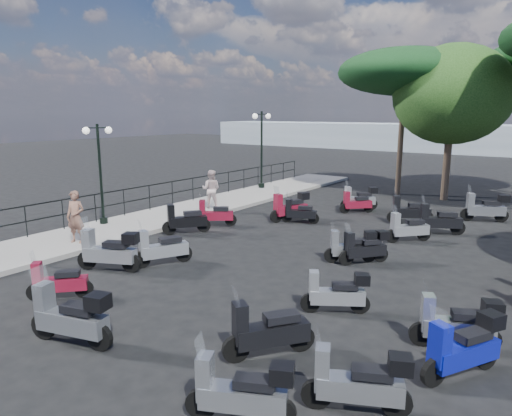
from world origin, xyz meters
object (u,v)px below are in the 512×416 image
Objects in this scene: scooter_2 at (109,252)px; pine_2 at (405,72)px; scooter_5 at (290,207)px; scooter_29 at (485,208)px; scooter_23 at (408,229)px; scooter_30 at (409,212)px; scooter_17 at (356,203)px; scooter_3 at (215,215)px; scooter_10 at (299,213)px; scooter_31 at (358,383)px; scooter_7 at (71,318)px; scooter_8 at (58,283)px; scooter_4 at (185,220)px; broadleaf_tree at (453,95)px; scooter_20 at (267,332)px; scooter_14 at (336,293)px; scooter_13 at (241,392)px; scooter_21 at (457,324)px; scooter_19 at (463,349)px; lamp_post_1 at (100,168)px; woman at (76,217)px; scooter_9 at (161,249)px; scooter_15 at (365,248)px; scooter_16 at (351,247)px; scooter_22 at (439,221)px; pedestrian_far at (211,189)px; scooter_11 at (360,199)px; lamp_post_2 at (262,145)px.

scooter_2 is 0.23× the size of pine_2.
scooter_5 is 7.84m from scooter_29.
scooter_23 is 2.71m from scooter_30.
scooter_30 reaches higher than scooter_17.
scooter_29 is (8.41, 6.86, 0.10)m from scooter_3.
scooter_31 reaches higher than scooter_10.
scooter_7 is at bearing 123.43° from scooter_5.
scooter_8 is at bearing 174.03° from scooter_2.
scooter_4 is 0.20× the size of broadleaf_tree.
scooter_20 is at bearing 142.69° from scooter_5.
scooter_7 is 1.51× the size of scooter_8.
scooter_7 reaches higher than scooter_14.
scooter_13 is 4.44m from scooter_21.
scooter_31 is at bearing 90.46° from scooter_19.
lamp_post_1 is at bearing 36.65° from scooter_13.
scooter_2 is 1.00× the size of scooter_5.
scooter_30 is at bearing 27.76° from woman.
scooter_23 is at bearing -100.19° from scooter_9.
scooter_3 is at bearing 8.34° from scooter_7.
scooter_29 is at bearing -73.18° from scooter_10.
scooter_21 is 0.95× the size of scooter_30.
scooter_7 is at bearing 56.06° from scooter_19.
scooter_3 is 1.04× the size of scooter_15.
scooter_9 is 1.04× the size of scooter_21.
lamp_post_1 is 9.78m from scooter_16.
scooter_22 is (5.61, 8.14, 0.02)m from scooter_9.
scooter_20 is (8.93, -2.11, -0.52)m from woman.
scooter_8 is 0.91× the size of scooter_23.
woman reaches higher than scooter_23.
scooter_13 is at bearing 107.94° from scooter_31.
scooter_3 is at bearing 101.94° from scooter_29.
pedestrian_far is 1.05× the size of scooter_22.
scooter_14 is (9.16, -6.43, -0.54)m from pedestrian_far.
scooter_3 is 6.93m from scooter_11.
lamp_post_1 reaches higher than scooter_2.
scooter_3 is 6.41m from scooter_17.
broadleaf_tree is (-0.59, 11.77, 4.68)m from scooter_15.
pedestrian_far is 1.14× the size of scooter_13.
scooter_31 is (12.39, -4.77, -1.81)m from lamp_post_1.
scooter_29 is at bearing -55.53° from scooter_2.
pedestrian_far is at bearing 6.41° from scooter_3.
scooter_16 is at bearing -29.11° from lamp_post_2.
woman is 8.27m from scooter_10.
scooter_3 is at bearing 42.11° from scooter_16.
scooter_7 reaches higher than scooter_22.
scooter_3 is (3.26, -7.89, -2.12)m from lamp_post_2.
pine_2 is (5.32, 15.76, 5.33)m from woman.
scooter_22 is at bearing 134.85° from scooter_29.
scooter_21 is (7.85, -7.02, -0.06)m from scooter_5.
scooter_13 reaches higher than scooter_17.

